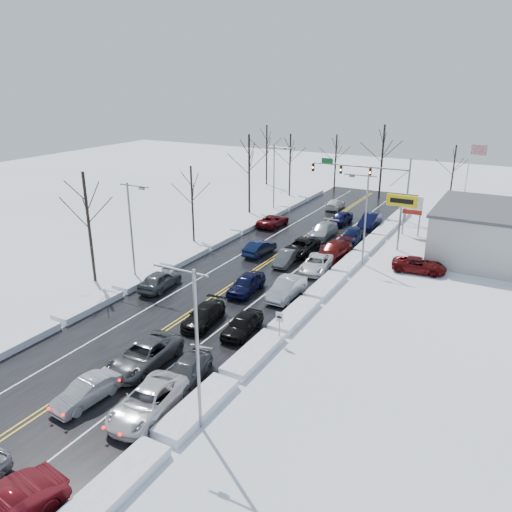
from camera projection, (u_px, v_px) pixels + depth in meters
The scene contains 44 objects.
ground at pixel (237, 282), 45.24m from camera, with size 160.00×160.00×0.00m, color white.
road_surface at pixel (248, 275), 46.88m from camera, with size 14.00×84.00×0.01m, color black.
snow_bank_left at pixel (183, 261), 50.33m from camera, with size 1.78×72.00×0.55m, color white.
snow_bank_right at pixel (324, 291), 43.44m from camera, with size 1.78×72.00×0.55m, color white.
traffic_signal_mast at pixel (370, 175), 64.89m from camera, with size 13.28×0.39×8.00m.
tires_plus_sign at pixel (402, 205), 51.96m from camera, with size 3.20×0.34×6.00m.
used_vehicles_sign at pixel (413, 208), 57.48m from camera, with size 2.20×0.22×4.65m.
speed_limit_sign at pixel (279, 322), 34.37m from camera, with size 0.55×0.09×2.35m.
flagpole at pixel (468, 177), 61.07m from camera, with size 1.87×1.20×10.00m.
streetlight_se at pixel (193, 338), 24.84m from camera, with size 3.20×0.25×9.00m.
streetlight_ne at pixel (364, 212), 47.91m from camera, with size 3.20×0.25×9.00m.
streetlight_sw at pixel (132, 224), 43.90m from camera, with size 3.20×0.25×9.00m.
streetlight_nw at pixel (275, 173), 66.98m from camera, with size 3.20×0.25×9.00m.
tree_left_b at pixel (87, 206), 43.14m from camera, with size 4.00×4.00×10.00m.
tree_left_c at pixel (192, 189), 54.58m from camera, with size 3.40×3.40×8.50m.
tree_left_d at pixel (249, 159), 65.96m from camera, with size 4.20×4.20×10.50m.
tree_left_e at pixel (290, 153), 75.91m from camera, with size 3.80×3.80×9.50m.
tree_far_a at pixel (267, 143), 84.00m from camera, with size 4.00×4.00×10.00m.
tree_far_b at pixel (336, 152), 79.62m from camera, with size 3.60×3.60×9.00m.
tree_far_c at pixel (383, 147), 73.87m from camera, with size 4.40×4.40×11.00m.
tree_far_d at pixel (454, 163), 71.16m from camera, with size 3.40×3.40×8.50m.
queued_car_1 at pixel (88, 402), 28.55m from camera, with size 1.46×4.20×1.38m, color #A0A2A8.
queued_car_2 at pixel (145, 366), 32.16m from camera, with size 2.64×5.72×1.59m, color #424447.
queued_car_3 at pixel (204, 323), 37.64m from camera, with size 1.93×4.74×1.38m, color black.
queued_car_4 at pixel (246, 292), 43.08m from camera, with size 1.90×4.72×1.61m, color black.
queued_car_5 at pixel (286, 264), 49.50m from camera, with size 1.44×4.13×1.36m, color #46484B.
queued_car_6 at pixel (301, 254), 52.50m from camera, with size 2.54×5.51×1.53m, color black.
queued_car_7 at pixel (322, 237), 58.01m from camera, with size 2.24×5.51×1.60m, color #9DA0A5.
queued_car_8 at pixel (340, 224), 63.04m from camera, with size 1.81×4.49×1.53m, color black.
queued_car_10 at pixel (149, 413), 27.61m from camera, with size 2.54×5.50×1.53m, color silver.
queued_car_11 at pixel (186, 381), 30.51m from camera, with size 1.92×4.72×1.37m, color #3B3D3F.
queued_car_12 at pixel (242, 333), 36.17m from camera, with size 1.74×4.33×1.47m, color black.
queued_car_13 at pixel (286, 297), 42.13m from camera, with size 1.73×4.96×1.63m, color #A3A6AB.
queued_car_14 at pixel (316, 271), 47.87m from camera, with size 2.41×5.22×1.45m, color white.
queued_car_15 at pixel (333, 258), 51.26m from camera, with size 2.33×5.73×1.66m, color #4C0B0A.
queued_car_16 at pixel (351, 242), 56.05m from camera, with size 1.99×4.93×1.68m, color black.
queued_car_17 at pixel (370, 227), 61.74m from camera, with size 1.80×5.16×1.70m, color black.
oncoming_car_0 at pixel (260, 254), 52.25m from camera, with size 1.58×4.52×1.49m, color black.
oncoming_car_1 at pixel (273, 226), 62.18m from camera, with size 2.38×5.17×1.44m, color #540B0F.
oncoming_car_2 at pixel (335, 209), 70.40m from camera, with size 1.87×4.61×1.34m, color silver.
oncoming_car_3 at pixel (161, 288), 43.87m from camera, with size 1.92×4.77×1.62m, color #46494C.
parked_car_0 at pixel (418, 272), 47.60m from camera, with size 2.31×5.02×1.40m, color #4B0A0B.
parked_car_1 at pixel (463, 260), 50.65m from camera, with size 1.89×4.65×1.35m, color #393B3E.
parked_car_2 at pixel (452, 239), 57.11m from camera, with size 2.03×5.06×1.72m, color #383A3D.
Camera 1 is at (21.63, -35.76, 17.56)m, focal length 35.00 mm.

